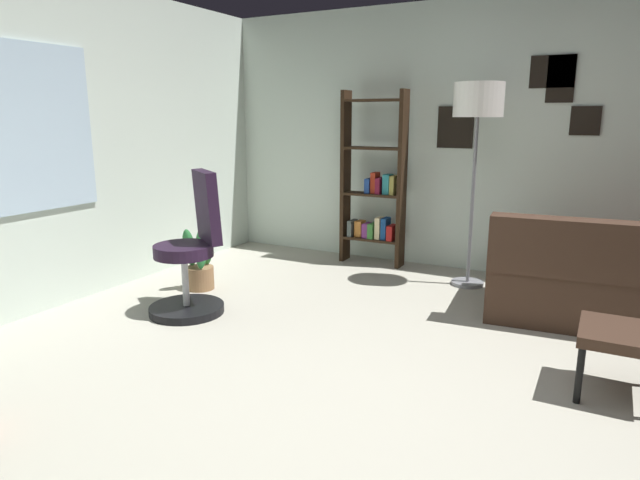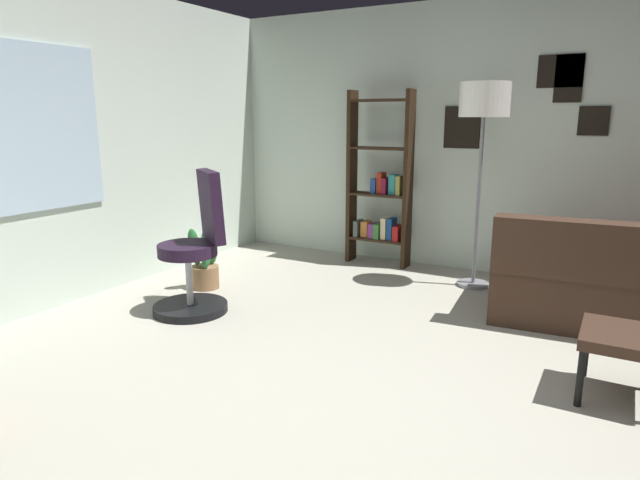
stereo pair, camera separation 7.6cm
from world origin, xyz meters
name	(u,v)px [view 1 (the left image)]	position (x,y,z in m)	size (l,w,h in m)	color
ground_plane	(403,412)	(0.00, 0.00, -0.05)	(5.46, 5.80, 0.10)	#ABA798
wall_back_with_windows	(15,146)	(-0.02, 2.95, 1.26)	(5.46, 0.12, 2.50)	silver
wall_right_with_frames	(511,140)	(2.78, 0.00, 1.25)	(0.12, 5.80, 2.50)	silver
couch	(630,280)	(2.02, -1.04, 0.28)	(1.85, 1.79, 0.79)	#39261B
footstool	(625,339)	(0.62, -0.99, 0.32)	(0.45, 0.44, 0.37)	#39261B
office_chair	(192,258)	(0.56, 1.87, 0.42)	(0.59, 0.58, 1.07)	black
bookshelf	(374,189)	(2.52, 1.22, 0.76)	(0.18, 0.64, 1.71)	black
floor_lamp	(478,112)	(2.23, 0.19, 1.50)	(0.41, 0.41, 1.73)	slate
potted_plant	(199,264)	(1.03, 2.21, 0.23)	(0.34, 0.28, 0.56)	#8C6442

